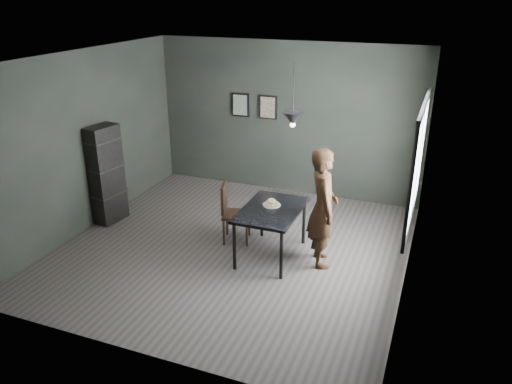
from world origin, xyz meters
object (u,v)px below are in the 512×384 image
(woman, at_px, (323,208))
(wood_chair, at_px, (231,209))
(shelf_unit, at_px, (106,175))
(cafe_table, at_px, (271,214))
(pendant_lamp, at_px, (293,119))
(white_plate, at_px, (272,206))

(woman, xyz_separation_m, wood_chair, (-1.45, 0.16, -0.32))
(wood_chair, distance_m, shelf_unit, 2.21)
(cafe_table, relative_size, woman, 0.70)
(cafe_table, xyz_separation_m, woman, (0.72, 0.07, 0.18))
(pendant_lamp, bearing_deg, white_plate, -178.94)
(cafe_table, distance_m, wood_chair, 0.78)
(wood_chair, height_order, pendant_lamp, pendant_lamp)
(white_plate, bearing_deg, woman, -1.70)
(cafe_table, height_order, wood_chair, wood_chair)
(pendant_lamp, bearing_deg, shelf_unit, 178.84)
(cafe_table, relative_size, pendant_lamp, 1.39)
(woman, bearing_deg, wood_chair, 61.09)
(white_plate, height_order, shelf_unit, shelf_unit)
(cafe_table, relative_size, wood_chair, 1.27)
(cafe_table, height_order, pendant_lamp, pendant_lamp)
(woman, bearing_deg, white_plate, 65.62)
(woman, relative_size, wood_chair, 1.81)
(cafe_table, relative_size, shelf_unit, 0.74)
(pendant_lamp, bearing_deg, woman, -3.32)
(wood_chair, xyz_separation_m, pendant_lamp, (0.98, -0.13, 1.51))
(white_plate, distance_m, woman, 0.76)
(white_plate, xyz_separation_m, pendant_lamp, (0.28, 0.01, 1.29))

